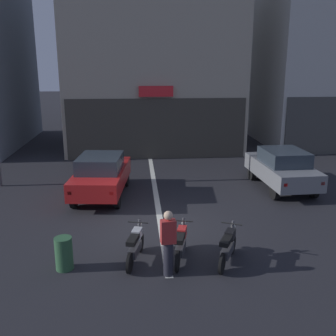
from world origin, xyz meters
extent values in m
plane|color=#232328|center=(0.00, 0.00, 0.00)|extent=(120.00, 120.00, 0.00)
cube|color=silver|center=(0.00, 6.00, 0.00)|extent=(0.20, 18.00, 0.01)
cube|color=#B2A893|center=(0.37, 13.74, 5.23)|extent=(9.81, 9.08, 10.45)
cube|color=#3E3A33|center=(0.37, 9.15, 1.60)|extent=(9.42, 0.10, 3.20)
cube|color=red|center=(0.33, 9.08, 3.57)|extent=(1.77, 0.16, 0.55)
cylinder|color=black|center=(-2.72, 4.60, 0.32)|extent=(0.24, 0.66, 0.64)
cylinder|color=black|center=(-1.18, 4.44, 0.32)|extent=(0.24, 0.66, 0.64)
cylinder|color=black|center=(-2.99, 2.01, 0.32)|extent=(0.24, 0.66, 0.64)
cylinder|color=black|center=(-1.45, 1.85, 0.32)|extent=(0.24, 0.66, 0.64)
cube|color=red|center=(-2.08, 3.23, 0.75)|extent=(2.17, 4.26, 0.66)
cube|color=#2D3842|center=(-2.10, 3.08, 1.36)|extent=(1.74, 2.12, 0.56)
cube|color=red|center=(-2.99, 1.29, 0.80)|extent=(0.15, 0.07, 0.12)
cube|color=red|center=(-1.59, 1.14, 0.80)|extent=(0.15, 0.07, 0.12)
cylinder|color=black|center=(4.32, 4.88, 0.32)|extent=(0.21, 0.65, 0.64)
cylinder|color=black|center=(5.87, 4.95, 0.32)|extent=(0.21, 0.65, 0.64)
cylinder|color=black|center=(4.44, 2.28, 0.32)|extent=(0.21, 0.65, 0.64)
cylinder|color=black|center=(5.99, 2.35, 0.32)|extent=(0.21, 0.65, 0.64)
cube|color=slate|center=(5.15, 3.62, 0.75)|extent=(1.95, 4.18, 0.66)
cube|color=#2D3842|center=(5.16, 3.47, 1.36)|extent=(1.64, 2.04, 0.56)
cube|color=red|center=(4.54, 1.57, 0.80)|extent=(0.14, 0.07, 0.12)
cube|color=red|center=(5.95, 1.63, 0.80)|extent=(0.14, 0.07, 0.12)
cylinder|color=black|center=(2.94, 10.21, 0.32)|extent=(0.19, 0.64, 0.64)
cylinder|color=black|center=(1.39, 10.20, 0.32)|extent=(0.19, 0.64, 0.64)
cylinder|color=black|center=(2.92, 12.81, 0.32)|extent=(0.19, 0.64, 0.64)
cylinder|color=black|center=(1.37, 12.80, 0.32)|extent=(0.19, 0.64, 0.64)
cube|color=black|center=(2.16, 11.51, 0.75)|extent=(1.80, 4.12, 0.66)
cube|color=#2D3842|center=(2.16, 11.66, 1.36)|extent=(1.57, 1.98, 0.56)
cube|color=red|center=(2.84, 13.53, 0.80)|extent=(0.14, 0.06, 0.12)
cube|color=red|center=(1.43, 13.52, 0.80)|extent=(0.14, 0.06, 0.12)
cylinder|color=black|center=(-0.67, -1.55, 0.26)|extent=(0.20, 0.52, 0.52)
cylinder|color=black|center=(-0.95, -2.66, 0.26)|extent=(0.20, 0.52, 0.52)
cube|color=#38383D|center=(-0.82, -2.15, 0.37)|extent=(0.37, 0.76, 0.22)
cube|color=black|center=(-0.86, -2.30, 0.72)|extent=(0.36, 0.64, 0.12)
cube|color=#B2B5BA|center=(-0.76, -1.90, 0.70)|extent=(0.30, 0.40, 0.24)
cylinder|color=#4C4C51|center=(-0.71, -1.69, 0.63)|extent=(0.13, 0.25, 0.70)
cylinder|color=black|center=(-0.73, -1.77, 0.95)|extent=(0.54, 0.17, 0.04)
sphere|color=silver|center=(-0.68, -1.57, 0.80)|extent=(0.12, 0.12, 0.12)
cylinder|color=black|center=(0.52, -1.54, 0.26)|extent=(0.20, 0.52, 0.52)
cylinder|color=black|center=(0.23, -2.66, 0.26)|extent=(0.20, 0.52, 0.52)
cube|color=#38383D|center=(0.36, -2.15, 0.37)|extent=(0.38, 0.76, 0.22)
cube|color=black|center=(0.32, -2.30, 0.72)|extent=(0.36, 0.64, 0.12)
cube|color=red|center=(0.43, -1.90, 0.70)|extent=(0.30, 0.40, 0.24)
cylinder|color=#4C4C51|center=(0.48, -1.69, 0.63)|extent=(0.13, 0.25, 0.70)
cylinder|color=black|center=(0.46, -1.76, 0.95)|extent=(0.54, 0.17, 0.04)
sphere|color=silver|center=(0.51, -1.56, 0.80)|extent=(0.12, 0.12, 0.12)
cylinder|color=black|center=(1.82, -1.85, 0.26)|extent=(0.30, 0.50, 0.52)
cylinder|color=black|center=(1.31, -2.88, 0.26)|extent=(0.30, 0.50, 0.52)
cube|color=#38383D|center=(1.54, -2.41, 0.37)|extent=(0.51, 0.75, 0.22)
cube|color=black|center=(1.47, -2.55, 0.72)|extent=(0.47, 0.63, 0.12)
cube|color=black|center=(1.66, -2.18, 0.70)|extent=(0.36, 0.42, 0.24)
cylinder|color=#4C4C51|center=(1.75, -1.98, 0.63)|extent=(0.17, 0.24, 0.70)
cylinder|color=black|center=(1.72, -2.05, 0.95)|extent=(0.51, 0.28, 0.04)
sphere|color=silver|center=(1.81, -1.87, 0.80)|extent=(0.12, 0.12, 0.12)
cylinder|color=#23232D|center=(-0.02, -2.85, 0.43)|extent=(0.24, 0.24, 0.86)
cube|color=#B22D2D|center=(-0.02, -2.85, 1.15)|extent=(0.38, 0.26, 0.58)
sphere|color=beige|center=(-0.02, -2.85, 1.56)|extent=(0.22, 0.22, 0.22)
cylinder|color=#2D5938|center=(-2.59, -2.34, 0.42)|extent=(0.44, 0.44, 0.85)
camera|label=1|loc=(-0.73, -11.46, 5.05)|focal=42.23mm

